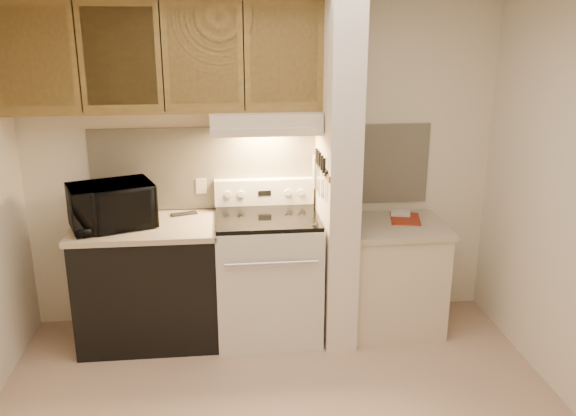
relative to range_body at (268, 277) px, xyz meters
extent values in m
cube|color=white|center=(0.00, 0.34, 0.79)|extent=(3.60, 2.50, 0.02)
cube|color=beige|center=(0.00, 0.33, 0.78)|extent=(2.60, 0.02, 0.63)
cube|color=silver|center=(0.00, 0.00, 0.00)|extent=(0.76, 0.65, 0.92)
cube|color=black|center=(0.00, -0.32, 0.04)|extent=(0.50, 0.01, 0.30)
cylinder|color=silver|center=(0.00, -0.35, 0.26)|extent=(0.65, 0.02, 0.02)
cube|color=black|center=(0.00, 0.00, 0.48)|extent=(0.74, 0.64, 0.03)
cube|color=silver|center=(0.00, 0.28, 0.59)|extent=(0.76, 0.08, 0.20)
cube|color=black|center=(0.00, 0.24, 0.59)|extent=(0.10, 0.01, 0.04)
cylinder|color=silver|center=(-0.28, 0.24, 0.59)|extent=(0.05, 0.02, 0.05)
cylinder|color=silver|center=(-0.18, 0.24, 0.59)|extent=(0.05, 0.02, 0.05)
cylinder|color=silver|center=(0.18, 0.24, 0.59)|extent=(0.05, 0.02, 0.05)
cylinder|color=silver|center=(0.28, 0.24, 0.59)|extent=(0.05, 0.02, 0.05)
cube|color=black|center=(-0.88, 0.01, -0.03)|extent=(1.00, 0.63, 0.87)
cube|color=beige|center=(-0.88, 0.01, 0.43)|extent=(1.04, 0.67, 0.04)
cube|color=black|center=(-0.61, 0.21, 0.46)|extent=(0.20, 0.12, 0.01)
cylinder|color=#236C64|center=(-0.99, -0.09, 0.50)|extent=(0.11, 0.11, 0.10)
cube|color=beige|center=(-0.48, 0.32, 0.64)|extent=(0.08, 0.01, 0.12)
imported|color=black|center=(-1.10, -0.01, 0.61)|extent=(0.66, 0.56, 0.31)
cube|color=white|center=(0.51, -0.01, 0.79)|extent=(0.22, 0.70, 2.50)
cube|color=olive|center=(0.39, -0.01, 0.84)|extent=(0.01, 0.70, 0.04)
cube|color=black|center=(0.39, -0.06, 0.86)|extent=(0.02, 0.42, 0.04)
cube|color=silver|center=(0.38, -0.22, 0.76)|extent=(0.01, 0.03, 0.16)
cylinder|color=black|center=(0.38, -0.23, 0.91)|extent=(0.02, 0.02, 0.10)
cube|color=silver|center=(0.38, -0.15, 0.75)|extent=(0.01, 0.04, 0.18)
cylinder|color=black|center=(0.38, -0.14, 0.91)|extent=(0.02, 0.02, 0.10)
cube|color=silver|center=(0.38, -0.05, 0.74)|extent=(0.01, 0.04, 0.20)
cylinder|color=black|center=(0.38, -0.04, 0.91)|extent=(0.02, 0.02, 0.10)
cube|color=silver|center=(0.38, 0.02, 0.76)|extent=(0.01, 0.04, 0.16)
cylinder|color=black|center=(0.38, 0.03, 0.91)|extent=(0.02, 0.02, 0.10)
cube|color=silver|center=(0.38, 0.11, 0.75)|extent=(0.01, 0.04, 0.18)
cylinder|color=black|center=(0.38, 0.10, 0.91)|extent=(0.02, 0.02, 0.10)
cube|color=gray|center=(0.38, 0.17, 0.77)|extent=(0.03, 0.10, 0.24)
cube|color=beige|center=(0.97, -0.01, -0.06)|extent=(0.70, 0.60, 0.81)
cube|color=beige|center=(0.97, -0.01, 0.37)|extent=(0.74, 0.64, 0.04)
cube|color=#9B2E18|center=(1.07, 0.09, 0.39)|extent=(0.28, 0.34, 0.01)
cube|color=white|center=(1.06, 0.17, 0.41)|extent=(0.17, 0.13, 0.04)
cube|color=beige|center=(0.00, 0.12, 1.17)|extent=(0.78, 0.44, 0.15)
cube|color=beige|center=(0.00, -0.08, 1.12)|extent=(0.78, 0.04, 0.06)
cube|color=olive|center=(-0.69, 0.17, 1.62)|extent=(2.18, 0.33, 0.77)
cube|color=olive|center=(-1.51, 0.01, 1.62)|extent=(0.46, 0.01, 0.63)
cube|color=black|center=(-1.23, 0.01, 1.62)|extent=(0.01, 0.01, 0.73)
cube|color=olive|center=(-0.96, 0.01, 1.62)|extent=(0.46, 0.01, 0.63)
cube|color=black|center=(-0.69, 0.01, 1.62)|extent=(0.01, 0.01, 0.73)
cube|color=olive|center=(-0.42, 0.01, 1.62)|extent=(0.46, 0.01, 0.63)
cube|color=black|center=(-0.14, 0.01, 1.62)|extent=(0.01, 0.01, 0.73)
cube|color=olive|center=(0.13, 0.01, 1.62)|extent=(0.46, 0.01, 0.63)
camera|label=1|loc=(-0.30, -4.22, 1.88)|focal=38.00mm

